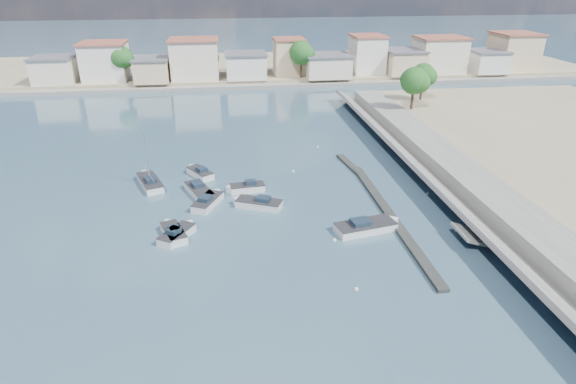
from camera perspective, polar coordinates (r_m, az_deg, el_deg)
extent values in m
plane|color=#294153|center=(75.99, -0.39, 7.19)|extent=(400.00, 400.00, 0.00)
cube|color=slate|center=(57.14, 22.04, 0.17)|extent=(5.00, 90.00, 1.80)
cube|color=slate|center=(55.16, 18.09, -0.08)|extent=(4.17, 90.00, 2.86)
cube|color=slate|center=(48.29, 22.22, -5.07)|extent=(5.31, 3.50, 1.94)
cube|color=black|center=(50.32, 12.00, -2.71)|extent=(1.00, 26.00, 0.35)
cube|color=black|center=(62.34, 7.46, 3.10)|extent=(2.00, 8.05, 0.30)
cube|color=gray|center=(126.18, -3.51, 14.55)|extent=(160.00, 40.00, 1.40)
cube|color=slate|center=(105.70, -2.59, 12.42)|extent=(160.00, 2.50, 0.80)
cube|color=beige|center=(114.92, -25.90, 12.83)|extent=(8.00, 8.00, 5.00)
cube|color=#595960|center=(114.51, -26.15, 14.12)|extent=(8.48, 8.48, 0.35)
cube|color=silver|center=(114.02, -20.83, 14.23)|extent=(9.00, 9.00, 7.50)
cube|color=#99513D|center=(113.47, -21.14, 16.17)|extent=(9.54, 9.54, 0.35)
cube|color=beige|center=(109.59, -15.80, 13.72)|extent=(7.00, 8.00, 4.50)
cube|color=#595960|center=(109.19, -15.95, 14.96)|extent=(7.42, 8.48, 0.35)
cube|color=beige|center=(110.42, -11.00, 15.18)|extent=(10.00, 9.00, 8.00)
cube|color=#99513D|center=(109.83, -11.18, 17.32)|extent=(10.60, 9.54, 0.35)
cube|color=silver|center=(109.65, -5.03, 14.66)|extent=(8.50, 8.50, 5.00)
cube|color=#595960|center=(109.22, -5.08, 16.04)|extent=(9.01, 9.01, 0.35)
cube|color=beige|center=(113.30, 0.11, 15.72)|extent=(6.50, 7.50, 7.50)
cube|color=#99513D|center=(112.76, 0.11, 17.69)|extent=(6.89, 7.95, 0.35)
cube|color=beige|center=(111.04, 4.63, 14.67)|extent=(9.50, 9.00, 4.50)
cube|color=#595960|center=(110.65, 4.67, 15.91)|extent=(10.07, 9.54, 0.35)
cube|color=silver|center=(116.10, 9.36, 15.75)|extent=(7.00, 8.00, 8.00)
cube|color=#99513D|center=(115.55, 9.51, 17.79)|extent=(7.42, 8.48, 0.35)
cube|color=beige|center=(117.02, 13.48, 14.74)|extent=(8.00, 9.00, 5.00)
cube|color=#595960|center=(116.62, 13.61, 16.03)|extent=(8.48, 9.54, 0.35)
cube|color=beige|center=(121.19, 17.50, 15.23)|extent=(10.50, 8.50, 7.50)
cube|color=#99513D|center=(120.68, 17.74, 17.05)|extent=(11.13, 9.01, 0.35)
cube|color=silver|center=(124.65, 22.53, 14.05)|extent=(7.50, 7.50, 4.50)
cube|color=#595960|center=(124.30, 22.71, 15.14)|extent=(7.95, 7.95, 0.35)
cube|color=beige|center=(131.02, 25.16, 14.83)|extent=(9.00, 9.50, 8.00)
cube|color=#99513D|center=(130.53, 25.50, 16.62)|extent=(9.54, 10.07, 0.35)
cylinder|color=#38281E|center=(110.66, -18.91, 13.13)|extent=(0.44, 0.44, 3.38)
sphere|color=#184918|center=(110.11, -19.16, 14.83)|extent=(4.80, 4.80, 4.80)
sphere|color=#184918|center=(109.39, -18.72, 14.71)|extent=(3.60, 3.60, 3.60)
sphere|color=#184918|center=(110.67, -19.52, 14.90)|extent=(3.30, 3.30, 3.30)
cylinder|color=#38281E|center=(111.71, -9.29, 14.09)|extent=(0.44, 0.44, 2.93)
sphere|color=#184918|center=(111.23, -9.40, 15.55)|extent=(4.16, 4.16, 4.16)
sphere|color=#184918|center=(110.73, -8.98, 15.44)|extent=(3.12, 3.12, 3.12)
sphere|color=#184918|center=(111.62, -9.74, 15.63)|extent=(2.86, 2.86, 2.86)
cylinder|color=#38281E|center=(109.05, 1.55, 14.32)|extent=(0.44, 0.44, 3.60)
sphere|color=#184918|center=(108.46, 1.57, 16.16)|extent=(5.12, 5.12, 5.12)
sphere|color=#184918|center=(108.03, 2.15, 15.99)|extent=(3.84, 3.84, 3.84)
sphere|color=#184918|center=(108.79, 1.10, 16.28)|extent=(3.52, 3.52, 3.52)
cylinder|color=#38281E|center=(115.55, 9.42, 14.48)|extent=(0.44, 0.44, 3.15)
sphere|color=#184918|center=(115.05, 9.53, 16.01)|extent=(4.48, 4.48, 4.48)
sphere|color=#184918|center=(114.80, 10.02, 15.85)|extent=(3.36, 3.36, 3.36)
sphere|color=#184918|center=(115.23, 9.13, 16.12)|extent=(3.08, 3.08, 3.08)
cylinder|color=#38281E|center=(120.26, 17.10, 14.04)|extent=(0.44, 0.44, 2.70)
sphere|color=#184918|center=(119.84, 17.26, 15.29)|extent=(3.84, 3.84, 3.84)
sphere|color=#184918|center=(119.74, 17.67, 15.14)|extent=(2.88, 2.88, 2.88)
sphere|color=#184918|center=(119.91, 16.93, 15.39)|extent=(2.64, 2.64, 2.64)
cylinder|color=#38281E|center=(84.33, 14.50, 10.57)|extent=(0.44, 0.44, 3.15)
sphere|color=#184918|center=(83.66, 14.73, 12.63)|extent=(4.48, 4.48, 4.48)
sphere|color=#184918|center=(83.51, 15.40, 12.39)|extent=(3.36, 3.36, 3.36)
sphere|color=#184918|center=(83.76, 14.18, 12.80)|extent=(3.08, 3.08, 3.08)
cylinder|color=#38281E|center=(91.26, 15.51, 11.43)|extent=(0.44, 0.44, 2.93)
sphere|color=#184918|center=(90.68, 15.72, 13.20)|extent=(4.16, 4.16, 4.16)
sphere|color=#184918|center=(90.55, 16.30, 12.99)|extent=(3.12, 3.12, 3.12)
sphere|color=#184918|center=(90.76, 15.24, 13.35)|extent=(2.86, 2.86, 2.86)
cube|color=silver|center=(46.80, -13.38, -4.89)|extent=(2.86, 4.29, 1.00)
cube|color=silver|center=(48.27, -13.94, -3.99)|extent=(1.46, 1.46, 1.00)
cube|color=#262628|center=(46.56, -13.44, -4.36)|extent=(2.89, 4.30, 0.08)
cube|color=#1A2836|center=(46.10, -13.33, -4.31)|extent=(1.33, 1.46, 0.48)
cube|color=silver|center=(46.49, -13.02, -5.07)|extent=(3.50, 4.24, 1.00)
cube|color=silver|center=(47.66, -11.80, -4.16)|extent=(1.37, 1.37, 1.00)
cube|color=#262628|center=(46.25, -13.08, -4.53)|extent=(3.53, 4.26, 0.08)
cube|color=#1A2836|center=(45.86, -13.40, -4.48)|extent=(1.49, 1.55, 0.48)
cube|color=silver|center=(51.21, -3.44, -1.51)|extent=(5.13, 3.65, 1.00)
cube|color=silver|center=(51.90, -5.59, -1.21)|extent=(1.66, 1.66, 1.00)
cube|color=#262628|center=(51.00, -3.45, -1.00)|extent=(5.15, 3.68, 0.08)
cube|color=#1A2836|center=(50.74, -2.95, -0.83)|extent=(1.78, 1.63, 0.48)
cube|color=silver|center=(55.07, -4.84, 0.40)|extent=(4.03, 1.96, 1.00)
cube|color=silver|center=(54.89, -6.55, 0.24)|extent=(1.59, 1.59, 1.00)
cube|color=#262628|center=(54.87, -4.85, 0.88)|extent=(4.03, 1.99, 0.08)
cube|color=#1A2836|center=(54.82, -4.46, 1.15)|extent=(1.26, 1.10, 0.48)
cube|color=silver|center=(52.19, -9.50, -1.30)|extent=(3.51, 4.78, 1.00)
cube|color=silver|center=(53.72, -8.60, -0.45)|extent=(1.59, 1.59, 1.00)
cube|color=#262628|center=(51.97, -9.54, -0.81)|extent=(3.54, 4.80, 0.08)
cube|color=#1A2836|center=(51.52, -9.77, -0.77)|extent=(1.56, 1.68, 0.48)
cube|color=silver|center=(59.84, -10.36, 2.11)|extent=(3.52, 4.35, 1.00)
cube|color=silver|center=(61.28, -11.17, 2.60)|extent=(1.40, 1.40, 1.00)
cube|color=#262628|center=(59.65, -10.40, 2.56)|extent=(3.55, 4.37, 0.08)
cube|color=#1A2836|center=(59.22, -10.22, 2.66)|extent=(1.50, 1.58, 0.48)
cube|color=silver|center=(54.98, -10.47, 0.02)|extent=(3.58, 5.32, 1.00)
cube|color=silver|center=(53.13, -9.69, -0.83)|extent=(1.75, 1.75, 1.00)
cube|color=#262628|center=(54.78, -10.51, 0.49)|extent=(3.61, 5.33, 0.08)
cube|color=#1A2836|center=(55.12, -10.70, 0.91)|extent=(1.63, 1.82, 0.48)
cube|color=silver|center=(47.21, 9.15, -4.23)|extent=(6.18, 3.44, 1.00)
cube|color=silver|center=(48.36, 11.77, -3.71)|extent=(2.24, 2.24, 1.00)
cube|color=#262628|center=(46.97, 9.19, -3.69)|extent=(6.19, 3.48, 0.08)
cube|color=#1A2836|center=(46.60, 8.57, -3.55)|extent=(2.01, 1.75, 0.48)
cube|color=silver|center=(58.46, -16.03, 0.97)|extent=(3.74, 6.03, 1.00)
cube|color=silver|center=(60.75, -16.57, 1.81)|extent=(1.79, 1.79, 1.00)
cube|color=#262628|center=(58.27, -16.09, 1.42)|extent=(3.78, 6.04, 0.08)
cube|color=#1A2836|center=(57.65, -15.99, 1.44)|extent=(1.70, 2.02, 0.48)
cylinder|color=silver|center=(56.87, -16.56, 5.12)|extent=(0.12, 0.12, 8.00)
cylinder|color=silver|center=(56.91, -15.90, 1.64)|extent=(0.89, 2.28, 0.08)
sphere|color=silver|center=(45.27, 5.53, -5.72)|extent=(0.36, 0.36, 0.36)
sphere|color=silver|center=(49.39, 19.31, -4.36)|extent=(0.36, 0.36, 0.36)
sphere|color=silver|center=(39.08, 8.10, -11.35)|extent=(0.36, 0.36, 0.36)
sphere|color=silver|center=(56.45, 16.21, -0.20)|extent=(0.36, 0.36, 0.36)
sphere|color=silver|center=(60.25, 0.63, 2.44)|extent=(0.36, 0.36, 0.36)
sphere|color=silver|center=(69.00, 3.55, 5.34)|extent=(0.36, 0.36, 0.36)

